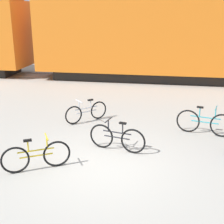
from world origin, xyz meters
TOP-DOWN VIEW (x-y plane):
  - ground_plane at (0.00, 0.00)m, footprint 80.00×80.00m
  - freight_train at (-0.00, 10.65)m, footprint 36.64×2.91m
  - rail_near at (0.00, 9.93)m, footprint 48.64×0.07m
  - rail_far at (0.00, 11.36)m, footprint 48.64×0.07m
  - bicycle_yellow at (-1.58, -0.53)m, footprint 1.52×0.90m
  - bicycle_black at (0.22, 0.94)m, footprint 1.66×0.50m
  - bicycle_silver at (-1.24, 3.18)m, footprint 1.25×1.21m
  - bicycle_teal at (2.82, 2.62)m, footprint 1.79×0.54m

SIDE VIEW (x-z plane):
  - ground_plane at x=0.00m, z-range 0.00..0.00m
  - rail_near at x=0.00m, z-range 0.00..0.01m
  - rail_far at x=0.00m, z-range 0.00..0.01m
  - bicycle_silver at x=-1.24m, z-range -0.06..0.76m
  - bicycle_yellow at x=-1.58m, z-range -0.06..0.81m
  - bicycle_black at x=0.22m, z-range -0.07..0.83m
  - bicycle_teal at x=2.82m, z-range -0.07..0.87m
  - freight_train at x=0.00m, z-range 0.17..5.89m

